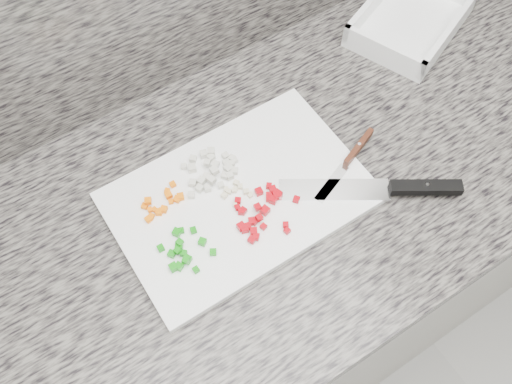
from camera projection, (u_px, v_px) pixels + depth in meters
cabinet at (257, 289)px, 1.38m from camera, size 3.92×0.62×0.86m
countertop at (258, 197)px, 0.99m from camera, size 3.96×0.64×0.04m
cutting_board at (240, 197)px, 0.96m from camera, size 0.42×0.28×0.01m
carrot_pile at (162, 204)px, 0.94m from camera, size 0.08×0.05×0.02m
onion_pile at (212, 170)px, 0.97m from camera, size 0.11×0.09×0.02m
green_pepper_pile at (183, 251)px, 0.89m from camera, size 0.08×0.08×0.02m
red_pepper_pile at (261, 211)px, 0.93m from camera, size 0.12×0.10×0.02m
garlic_pile at (236, 191)px, 0.95m from camera, size 0.05×0.04×0.01m
chef_knife at (394, 188)px, 0.95m from camera, size 0.27×0.19×0.02m
paring_knife at (352, 156)px, 0.99m from camera, size 0.17×0.07×0.02m
tray at (410, 22)px, 1.15m from camera, size 0.29×0.25×0.05m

